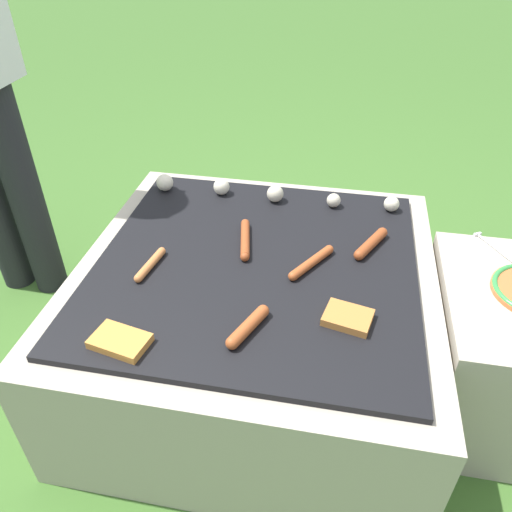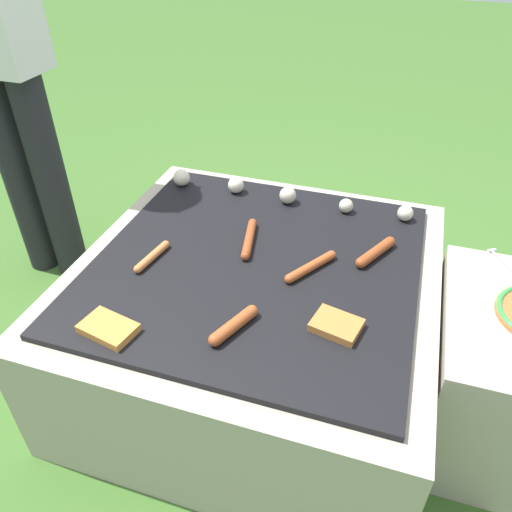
# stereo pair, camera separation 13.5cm
# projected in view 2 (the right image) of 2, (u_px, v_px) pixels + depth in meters

# --- Properties ---
(ground_plane) EXTENTS (14.00, 14.00, 0.00)m
(ground_plane) POSITION_uv_depth(u_px,v_px,m) (256.00, 367.00, 1.62)
(ground_plane) COLOR #3D6628
(grill) EXTENTS (0.98, 0.98, 0.43)m
(grill) POSITION_uv_depth(u_px,v_px,m) (256.00, 319.00, 1.50)
(grill) COLOR #A89E8C
(grill) RESTS_ON ground_plane
(sausage_front_center) EXTENTS (0.11, 0.16, 0.02)m
(sausage_front_center) POSITION_uv_depth(u_px,v_px,m) (311.00, 267.00, 1.33)
(sausage_front_center) COLOR #A34C23
(sausage_front_center) RESTS_ON grill
(sausage_back_left) EXTENTS (0.06, 0.19, 0.03)m
(sausage_back_left) POSITION_uv_depth(u_px,v_px,m) (249.00, 238.00, 1.43)
(sausage_back_left) COLOR #93421E
(sausage_back_left) RESTS_ON grill
(sausage_back_center) EXTENTS (0.09, 0.15, 0.03)m
(sausage_back_center) POSITION_uv_depth(u_px,v_px,m) (376.00, 252.00, 1.38)
(sausage_back_center) COLOR #93421E
(sausage_back_center) RESTS_ON grill
(sausage_back_right) EXTENTS (0.04, 0.15, 0.02)m
(sausage_back_right) POSITION_uv_depth(u_px,v_px,m) (152.00, 256.00, 1.37)
(sausage_back_right) COLOR #C6753D
(sausage_back_right) RESTS_ON grill
(sausage_front_right) EXTENTS (0.08, 0.14, 0.03)m
(sausage_front_right) POSITION_uv_depth(u_px,v_px,m) (234.00, 325.00, 1.15)
(sausage_front_right) COLOR #A34C23
(sausage_front_right) RESTS_ON grill
(bread_slice_center) EXTENTS (0.13, 0.11, 0.02)m
(bread_slice_center) POSITION_uv_depth(u_px,v_px,m) (336.00, 325.00, 1.16)
(bread_slice_center) COLOR #B27033
(bread_slice_center) RESTS_ON grill
(bread_slice_right) EXTENTS (0.14, 0.11, 0.02)m
(bread_slice_right) POSITION_uv_depth(u_px,v_px,m) (108.00, 328.00, 1.15)
(bread_slice_right) COLOR #D18438
(bread_slice_right) RESTS_ON grill
(mushroom_row) EXTENTS (0.80, 0.07, 0.06)m
(mushroom_row) POSITION_uv_depth(u_px,v_px,m) (272.00, 192.00, 1.62)
(mushroom_row) COLOR beige
(mushroom_row) RESTS_ON grill
(fork_utensil) EXTENTS (0.11, 0.17, 0.01)m
(fork_utensil) POSITION_uv_depth(u_px,v_px,m) (509.00, 267.00, 1.34)
(fork_utensil) COLOR silver
(fork_utensil) RESTS_ON side_ledge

